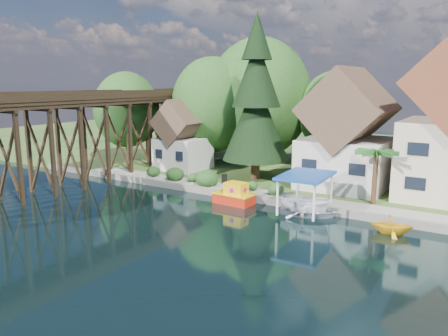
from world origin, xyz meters
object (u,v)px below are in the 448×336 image
at_px(shed, 183,139).
at_px(palm_tree, 376,154).
at_px(boat_yellow, 392,223).
at_px(house_left, 348,137).
at_px(conifer, 256,101).
at_px(boat_white_a, 309,210).
at_px(boat_canopy, 305,197).
at_px(trestle_bridge, 85,131).
at_px(tugboat, 234,195).

relative_size(shed, palm_tree, 1.69).
bearing_deg(palm_tree, boat_yellow, -64.21).
xyz_separation_m(house_left, conifer, (-8.66, -1.80, 3.17)).
xyz_separation_m(boat_white_a, boat_yellow, (6.28, -0.84, 0.27)).
bearing_deg(boat_yellow, palm_tree, 11.64).
relative_size(shed, boat_white_a, 1.79).
distance_m(boat_white_a, boat_yellow, 6.34).
relative_size(house_left, boat_canopy, 2.14).
height_order(conifer, boat_canopy, conifer).
height_order(palm_tree, boat_yellow, palm_tree).
bearing_deg(palm_tree, trestle_bridge, -167.28).
xyz_separation_m(trestle_bridge, shed, (5.00, 9.33, -1.52)).
bearing_deg(shed, palm_tree, -8.59).
height_order(conifer, palm_tree, conifer).
relative_size(trestle_bridge, conifer, 2.72).
bearing_deg(shed, conifer, -1.83).
height_order(shed, boat_canopy, shed).
xyz_separation_m(house_left, boat_yellow, (6.26, -9.97, -4.42)).
relative_size(boat_white_a, boat_canopy, 0.85).
xyz_separation_m(house_left, boat_canopy, (-0.39, -9.04, -3.76)).
xyz_separation_m(trestle_bridge, house_left, (23.00, 10.83, -0.21)).
bearing_deg(shed, trestle_bridge, -118.19).
relative_size(house_left, shed, 1.40).
height_order(house_left, shed, house_left).
bearing_deg(boat_yellow, boat_white_a, 68.24).
distance_m(shed, boat_canopy, 19.31).
height_order(house_left, boat_yellow, house_left).
height_order(boat_white_a, boat_yellow, boat_yellow).
bearing_deg(boat_canopy, trestle_bridge, -175.47).
height_order(trestle_bridge, boat_white_a, trestle_bridge).
xyz_separation_m(trestle_bridge, tugboat, (16.39, 1.53, -4.61)).
bearing_deg(palm_tree, shed, 171.41).
bearing_deg(tugboat, boat_yellow, -2.96).
bearing_deg(tugboat, house_left, 54.59).
distance_m(conifer, boat_white_a, 13.79).
bearing_deg(tugboat, boat_white_a, 1.50).
relative_size(palm_tree, boat_yellow, 1.69).
distance_m(trestle_bridge, boat_white_a, 23.56).
distance_m(trestle_bridge, tugboat, 17.09).
height_order(tugboat, boat_white_a, tugboat).
bearing_deg(palm_tree, tugboat, -156.50).
distance_m(palm_tree, tugboat, 11.94).
bearing_deg(trestle_bridge, boat_yellow, 1.69).
xyz_separation_m(trestle_bridge, boat_yellow, (29.26, 0.86, -4.63)).
relative_size(trestle_bridge, palm_tree, 9.51).
height_order(shed, tugboat, shed).
xyz_separation_m(tugboat, boat_yellow, (12.87, -0.67, -0.02)).
relative_size(house_left, palm_tree, 2.37).
distance_m(palm_tree, boat_canopy, 6.74).
height_order(tugboat, boat_yellow, tugboat).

